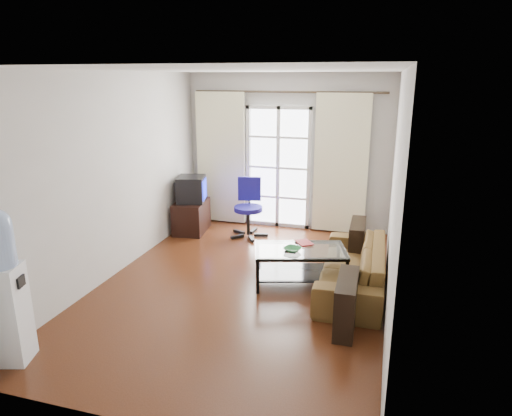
{
  "coord_description": "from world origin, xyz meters",
  "views": [
    {
      "loc": [
        1.69,
        -5.19,
        2.62
      ],
      "look_at": [
        0.08,
        0.35,
        0.96
      ],
      "focal_mm": 32.0,
      "sensor_mm": 36.0,
      "label": 1
    }
  ],
  "objects_px": {
    "task_chair": "(249,219)",
    "water_cooler": "(4,284)",
    "coffee_table": "(300,261)",
    "tv_stand": "(191,216)",
    "crt_tv": "(190,189)",
    "sofa": "(352,267)"
  },
  "relations": [
    {
      "from": "tv_stand",
      "to": "task_chair",
      "type": "distance_m",
      "value": 1.03
    },
    {
      "from": "coffee_table",
      "to": "water_cooler",
      "type": "xyz_separation_m",
      "value": [
        -2.3,
        -2.45,
        0.49
      ]
    },
    {
      "from": "water_cooler",
      "to": "task_chair",
      "type": "bearing_deg",
      "value": 57.88
    },
    {
      "from": "tv_stand",
      "to": "task_chair",
      "type": "height_order",
      "value": "task_chair"
    },
    {
      "from": "sofa",
      "to": "crt_tv",
      "type": "xyz_separation_m",
      "value": [
        -2.89,
        1.48,
        0.48
      ]
    },
    {
      "from": "coffee_table",
      "to": "tv_stand",
      "type": "distance_m",
      "value": 2.7
    },
    {
      "from": "coffee_table",
      "to": "task_chair",
      "type": "xyz_separation_m",
      "value": [
        -1.19,
        1.59,
        -0.01
      ]
    },
    {
      "from": "tv_stand",
      "to": "water_cooler",
      "type": "distance_m",
      "value": 4.02
    },
    {
      "from": "tv_stand",
      "to": "crt_tv",
      "type": "relative_size",
      "value": 1.3
    },
    {
      "from": "crt_tv",
      "to": "task_chair",
      "type": "distance_m",
      "value": 1.13
    },
    {
      "from": "coffee_table",
      "to": "tv_stand",
      "type": "bearing_deg",
      "value": 145.4
    },
    {
      "from": "task_chair",
      "to": "water_cooler",
      "type": "bearing_deg",
      "value": -116.89
    },
    {
      "from": "task_chair",
      "to": "coffee_table",
      "type": "bearing_deg",
      "value": -64.67
    },
    {
      "from": "sofa",
      "to": "task_chair",
      "type": "height_order",
      "value": "task_chair"
    },
    {
      "from": "sofa",
      "to": "water_cooler",
      "type": "distance_m",
      "value": 3.91
    },
    {
      "from": "tv_stand",
      "to": "crt_tv",
      "type": "xyz_separation_m",
      "value": [
        0.0,
        -0.0,
        0.49
      ]
    },
    {
      "from": "crt_tv",
      "to": "water_cooler",
      "type": "bearing_deg",
      "value": -104.92
    },
    {
      "from": "coffee_table",
      "to": "task_chair",
      "type": "bearing_deg",
      "value": 126.91
    },
    {
      "from": "coffee_table",
      "to": "crt_tv",
      "type": "relative_size",
      "value": 2.29
    },
    {
      "from": "sofa",
      "to": "tv_stand",
      "type": "xyz_separation_m",
      "value": [
        -2.9,
        1.49,
        -0.02
      ]
    },
    {
      "from": "coffee_table",
      "to": "tv_stand",
      "type": "relative_size",
      "value": 1.77
    },
    {
      "from": "crt_tv",
      "to": "coffee_table",
      "type": "bearing_deg",
      "value": -48.33
    }
  ]
}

